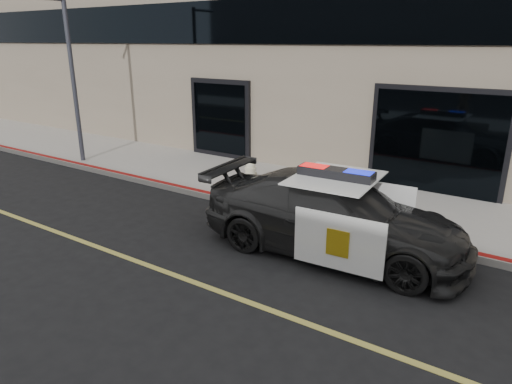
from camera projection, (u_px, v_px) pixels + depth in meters
The scene contains 5 objects.
ground at pixel (377, 349), 6.16m from camera, with size 120.00×120.00×0.00m, color black.
sidewalk_n at pixel (457, 222), 10.28m from camera, with size 60.00×3.50×0.15m, color gray.
police_car at pixel (334, 215), 8.79m from camera, with size 2.70×5.40×1.69m.
fire_hydrant at pixel (250, 177), 12.10m from camera, with size 0.36×0.50×0.80m.
street_light at pixel (71, 74), 14.31m from camera, with size 0.14×1.29×5.07m.
Camera 1 is at (1.49, -5.21, 3.97)m, focal length 32.00 mm.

